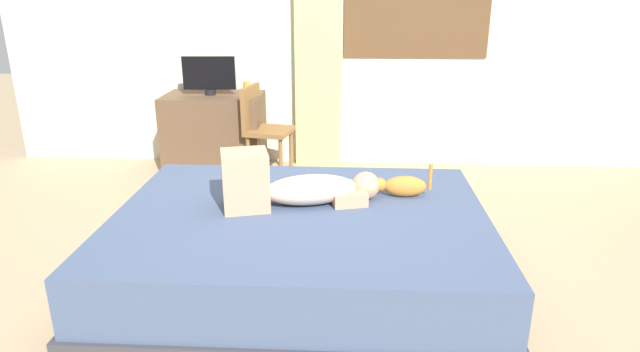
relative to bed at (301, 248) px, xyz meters
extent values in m
plane|color=tan|center=(0.10, -0.09, -0.23)|extent=(16.00, 16.00, 0.00)
cube|color=beige|center=(0.10, 2.45, 1.22)|extent=(6.40, 0.12, 2.90)
cube|color=#38383D|center=(0.00, 0.00, -0.16)|extent=(2.19, 1.70, 0.14)
cube|color=#425170|center=(0.00, 0.00, 0.07)|extent=(2.12, 1.65, 0.32)
ellipsoid|color=#CCB299|center=(0.05, 0.14, 0.32)|extent=(0.61, 0.39, 0.17)
sphere|color=tan|center=(0.38, 0.23, 0.32)|extent=(0.17, 0.17, 0.17)
cube|color=tan|center=(-0.32, 0.04, 0.40)|extent=(0.31, 0.30, 0.34)
cube|color=tan|center=(0.26, 0.20, 0.27)|extent=(0.26, 0.32, 0.08)
ellipsoid|color=#C67A2D|center=(0.62, 0.28, 0.30)|extent=(0.26, 0.12, 0.13)
sphere|color=#C67A2D|center=(0.46, 0.28, 0.31)|extent=(0.08, 0.08, 0.08)
cylinder|color=#C67A2D|center=(0.77, 0.28, 0.36)|extent=(0.02, 0.02, 0.16)
cube|color=brown|center=(-1.00, 2.05, 0.14)|extent=(0.90, 0.56, 0.74)
cylinder|color=black|center=(-1.02, 2.05, 0.54)|extent=(0.10, 0.10, 0.05)
cube|color=black|center=(-1.02, 2.05, 0.71)|extent=(0.48, 0.06, 0.30)
cylinder|color=gold|center=(-0.71, 2.24, 0.56)|extent=(0.07, 0.07, 0.09)
cylinder|color=brown|center=(-0.26, 1.94, -0.01)|extent=(0.04, 0.04, 0.44)
cylinder|color=brown|center=(-0.32, 1.65, -0.01)|extent=(0.04, 0.04, 0.44)
cylinder|color=brown|center=(-0.56, 2.00, -0.01)|extent=(0.04, 0.04, 0.44)
cylinder|color=brown|center=(-0.62, 1.71, -0.01)|extent=(0.04, 0.04, 0.44)
cube|color=brown|center=(-0.44, 1.83, 0.23)|extent=(0.45, 0.45, 0.04)
cube|color=brown|center=(-0.61, 1.86, 0.44)|extent=(0.11, 0.38, 0.38)
cube|color=#ADCC75|center=(-0.03, 2.33, 0.93)|extent=(0.44, 0.06, 2.31)
camera|label=1|loc=(0.27, -2.85, 1.45)|focal=30.38mm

